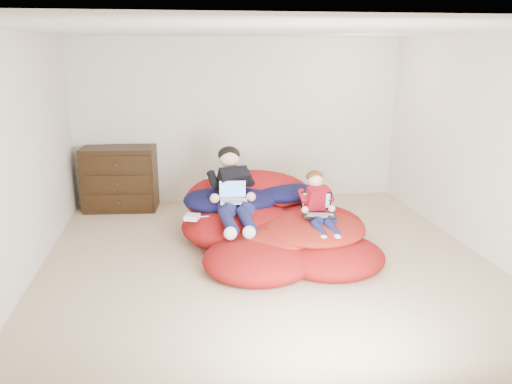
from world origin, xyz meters
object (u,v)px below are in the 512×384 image
older_boy (232,188)px  laptop_white (233,196)px  beanbag_pile (272,225)px  dresser (120,179)px  laptop_black (318,209)px  younger_boy (318,204)px

older_boy → laptop_white: older_boy is taller
beanbag_pile → dresser: bearing=138.1°
beanbag_pile → older_boy: bearing=163.1°
beanbag_pile → laptop_black: size_ratio=5.61×
dresser → laptop_black: dresser is taller
beanbag_pile → younger_boy: bearing=-34.5°
older_boy → laptop_white: size_ratio=3.86×
beanbag_pile → laptop_black: 0.65m
laptop_white → laptop_black: laptop_white is taller
dresser → laptop_white: size_ratio=3.31×
dresser → younger_boy: 3.22m
dresser → laptop_white: bearing=-49.1°
laptop_white → older_boy: bearing=90.0°
dresser → laptop_black: (2.44, -2.09, 0.08)m
dresser → laptop_white: (1.50, -1.73, 0.17)m
laptop_black → beanbag_pile: bearing=145.4°
younger_boy → laptop_white: younger_boy is taller
beanbag_pile → older_boy: older_boy is taller
beanbag_pile → younger_boy: size_ratio=2.83×
younger_boy → older_boy: bearing=153.4°
dresser → older_boy: 2.22m
laptop_white → laptop_black: size_ratio=0.78×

